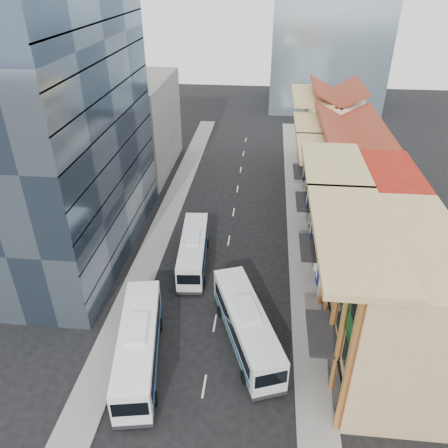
# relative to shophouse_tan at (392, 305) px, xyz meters

# --- Properties ---
(ground) EXTENTS (200.00, 200.00, 0.00)m
(ground) POSITION_rel_shophouse_tan_xyz_m (-14.00, -5.00, -6.00)
(ground) COLOR black
(ground) RESTS_ON ground
(sidewalk_right) EXTENTS (3.00, 90.00, 0.15)m
(sidewalk_right) POSITION_rel_shophouse_tan_xyz_m (-5.50, 17.00, -5.92)
(sidewalk_right) COLOR slate
(sidewalk_right) RESTS_ON ground
(sidewalk_left) EXTENTS (3.00, 90.00, 0.15)m
(sidewalk_left) POSITION_rel_shophouse_tan_xyz_m (-22.50, 17.00, -5.92)
(sidewalk_left) COLOR slate
(sidewalk_left) RESTS_ON ground
(shophouse_tan) EXTENTS (8.00, 14.00, 12.00)m
(shophouse_tan) POSITION_rel_shophouse_tan_xyz_m (0.00, 0.00, 0.00)
(shophouse_tan) COLOR tan
(shophouse_tan) RESTS_ON ground
(shophouse_red) EXTENTS (8.00, 10.00, 12.00)m
(shophouse_red) POSITION_rel_shophouse_tan_xyz_m (0.00, 12.00, 0.00)
(shophouse_red) COLOR maroon
(shophouse_red) RESTS_ON ground
(shophouse_cream_near) EXTENTS (8.00, 9.00, 10.00)m
(shophouse_cream_near) POSITION_rel_shophouse_tan_xyz_m (0.00, 21.50, -1.00)
(shophouse_cream_near) COLOR silver
(shophouse_cream_near) RESTS_ON ground
(shophouse_cream_mid) EXTENTS (8.00, 9.00, 10.00)m
(shophouse_cream_mid) POSITION_rel_shophouse_tan_xyz_m (0.00, 30.50, -1.00)
(shophouse_cream_mid) COLOR silver
(shophouse_cream_mid) RESTS_ON ground
(shophouse_cream_far) EXTENTS (8.00, 12.00, 11.00)m
(shophouse_cream_far) POSITION_rel_shophouse_tan_xyz_m (0.00, 41.00, -0.50)
(shophouse_cream_far) COLOR silver
(shophouse_cream_far) RESTS_ON ground
(office_tower) EXTENTS (12.00, 26.00, 30.00)m
(office_tower) POSITION_rel_shophouse_tan_xyz_m (-31.00, 14.00, 9.00)
(office_tower) COLOR #39475A
(office_tower) RESTS_ON ground
(office_block_far) EXTENTS (10.00, 18.00, 14.00)m
(office_block_far) POSITION_rel_shophouse_tan_xyz_m (-30.00, 37.00, 1.00)
(office_block_far) COLOR gray
(office_block_far) RESTS_ON ground
(bus_left_near) EXTENTS (5.07, 12.80, 4.00)m
(bus_left_near) POSITION_rel_shophouse_tan_xyz_m (-19.50, -2.18, -4.00)
(bus_left_near) COLOR white
(bus_left_near) RESTS_ON ground
(bus_left_far) EXTENTS (3.53, 11.44, 3.61)m
(bus_left_far) POSITION_rel_shophouse_tan_xyz_m (-17.38, 11.97, -4.19)
(bus_left_far) COLOR silver
(bus_left_far) RESTS_ON ground
(bus_right) EXTENTS (6.96, 12.55, 3.95)m
(bus_right) POSITION_rel_shophouse_tan_xyz_m (-11.03, 0.95, -4.03)
(bus_right) COLOR silver
(bus_right) RESTS_ON ground
(sedan_left) EXTENTS (2.84, 4.77, 1.52)m
(sedan_left) POSITION_rel_shophouse_tan_xyz_m (-19.50, -5.09, -5.24)
(sedan_left) COLOR silver
(sedan_left) RESTS_ON ground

